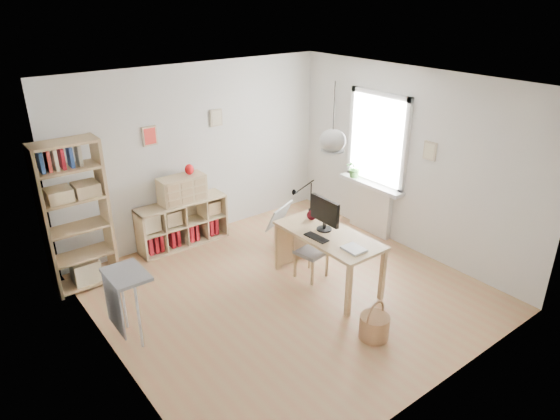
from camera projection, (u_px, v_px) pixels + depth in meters
ground at (288, 292)px, 6.58m from camera, size 4.50×4.50×0.00m
room_shell at (333, 140)px, 5.97m from camera, size 4.50×4.50×4.50m
window_unit at (378, 139)px, 7.63m from camera, size 0.07×1.16×1.46m
radiator at (371, 209)px, 8.07m from camera, size 0.10×0.80×0.80m
windowsill at (371, 185)px, 7.87m from camera, size 0.22×1.20×0.06m
desk at (328, 240)px, 6.51m from camera, size 0.70×1.50×0.75m
cube_shelf at (181, 226)px, 7.70m from camera, size 1.40×0.38×0.72m
tall_bookshelf at (74, 211)px, 6.31m from camera, size 0.80×0.38×2.00m
side_table at (122, 289)px, 5.43m from camera, size 0.40×0.55×0.85m
chair at (309, 248)px, 6.80m from camera, size 0.41×0.41×0.75m
wicker_basket at (374, 326)px, 5.67m from camera, size 0.34×0.34×0.47m
storage_chest at (296, 233)px, 7.73m from camera, size 0.78×0.82×0.61m
monitor at (325, 213)px, 6.48m from camera, size 0.20×0.51×0.44m
keyboard at (316, 237)px, 6.36m from camera, size 0.15×0.35×0.02m
task_lamp at (302, 196)px, 6.82m from camera, size 0.43×0.16×0.46m
yarn_ball at (312, 215)px, 6.84m from camera, size 0.14×0.14×0.14m
paper_tray at (354, 249)px, 6.07m from camera, size 0.22×0.28×0.03m
drawer_chest at (182, 189)px, 7.46m from camera, size 0.70×0.33×0.40m
red_vase at (189, 169)px, 7.42m from camera, size 0.13×0.13×0.16m
potted_plant at (355, 168)px, 8.04m from camera, size 0.31×0.28×0.31m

